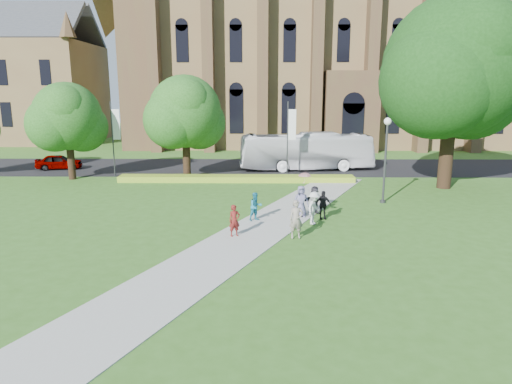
{
  "coord_description": "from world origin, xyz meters",
  "views": [
    {
      "loc": [
        -0.04,
        -21.19,
        6.77
      ],
      "look_at": [
        -0.35,
        2.2,
        1.6
      ],
      "focal_mm": 32.0,
      "sensor_mm": 36.0,
      "label": 1
    }
  ],
  "objects_px": {
    "streetlamp": "(386,150)",
    "tour_coach": "(306,151)",
    "large_tree": "(454,67)",
    "car_0": "(59,162)",
    "pedestrian_0": "(234,221)"
  },
  "relations": [
    {
      "from": "tour_coach",
      "to": "car_0",
      "type": "bearing_deg",
      "value": 84.11
    },
    {
      "from": "tour_coach",
      "to": "car_0",
      "type": "height_order",
      "value": "tour_coach"
    },
    {
      "from": "streetlamp",
      "to": "tour_coach",
      "type": "bearing_deg",
      "value": 106.79
    },
    {
      "from": "car_0",
      "to": "pedestrian_0",
      "type": "bearing_deg",
      "value": -151.03
    },
    {
      "from": "tour_coach",
      "to": "large_tree",
      "type": "bearing_deg",
      "value": -135.84
    },
    {
      "from": "tour_coach",
      "to": "pedestrian_0",
      "type": "xyz_separation_m",
      "value": [
        -5.17,
        -19.08,
        -0.84
      ]
    },
    {
      "from": "large_tree",
      "to": "car_0",
      "type": "height_order",
      "value": "large_tree"
    },
    {
      "from": "large_tree",
      "to": "tour_coach",
      "type": "relative_size",
      "value": 1.13
    },
    {
      "from": "tour_coach",
      "to": "pedestrian_0",
      "type": "bearing_deg",
      "value": 158.76
    },
    {
      "from": "large_tree",
      "to": "car_0",
      "type": "xyz_separation_m",
      "value": [
        -31.03,
        7.56,
        -7.69
      ]
    },
    {
      "from": "pedestrian_0",
      "to": "streetlamp",
      "type": "bearing_deg",
      "value": 13.35
    },
    {
      "from": "large_tree",
      "to": "pedestrian_0",
      "type": "xyz_separation_m",
      "value": [
        -14.33,
        -11.46,
        -7.57
      ]
    },
    {
      "from": "streetlamp",
      "to": "car_0",
      "type": "bearing_deg",
      "value": 154.72
    },
    {
      "from": "large_tree",
      "to": "streetlamp",
      "type": "bearing_deg",
      "value": -140.71
    },
    {
      "from": "streetlamp",
      "to": "pedestrian_0",
      "type": "xyz_separation_m",
      "value": [
        -8.83,
        -6.96,
        -2.5
      ]
    }
  ]
}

